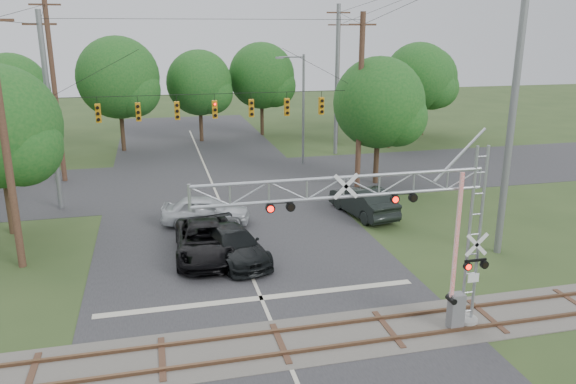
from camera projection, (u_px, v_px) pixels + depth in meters
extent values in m
plane|color=#2D421E|center=(295.00, 378.00, 17.49)|extent=(160.00, 160.00, 0.00)
cube|color=#2B2B2E|center=(243.00, 256.00, 26.82)|extent=(14.00, 90.00, 0.02)
cube|color=#2B2B2E|center=(211.00, 181.00, 39.87)|extent=(90.00, 12.00, 0.02)
cube|color=#555049|center=(280.00, 344.00, 19.35)|extent=(90.00, 3.20, 0.05)
cube|color=brown|center=(285.00, 353.00, 18.66)|extent=(90.00, 0.12, 0.14)
cube|color=brown|center=(276.00, 331.00, 20.01)|extent=(90.00, 0.12, 0.14)
cylinder|color=gray|center=(466.00, 321.00, 20.61)|extent=(0.84, 0.84, 0.28)
cube|color=silver|center=(473.00, 278.00, 19.82)|extent=(0.42, 0.03, 0.33)
cube|color=slate|center=(456.00, 312.00, 20.16)|extent=(0.51, 0.42, 1.40)
cube|color=red|center=(457.00, 238.00, 19.30)|extent=(0.13, 0.08, 4.66)
cylinder|color=slate|center=(50.00, 113.00, 32.37)|extent=(0.32, 0.32, 11.50)
cylinder|color=#402A1D|center=(360.00, 103.00, 36.68)|extent=(0.36, 0.36, 11.50)
cylinder|color=black|center=(214.00, 94.00, 34.28)|extent=(19.00, 0.03, 0.03)
cube|color=#C8810E|center=(98.00, 113.00, 32.99)|extent=(0.30, 0.30, 1.10)
cube|color=#C8810E|center=(138.00, 112.00, 33.51)|extent=(0.30, 0.30, 1.10)
cube|color=#C8810E|center=(177.00, 111.00, 34.03)|extent=(0.30, 0.30, 1.10)
cube|color=#C8810E|center=(215.00, 109.00, 34.55)|extent=(0.30, 0.30, 1.10)
cube|color=#C8810E|center=(251.00, 108.00, 35.07)|extent=(0.30, 0.30, 1.10)
cube|color=#C8810E|center=(287.00, 107.00, 35.59)|extent=(0.30, 0.30, 1.10)
cube|color=#C8810E|center=(321.00, 106.00, 36.11)|extent=(0.30, 0.30, 1.10)
imported|color=black|center=(204.00, 241.00, 26.57)|extent=(2.94, 5.95, 1.62)
imported|color=black|center=(234.00, 245.00, 26.22)|extent=(3.38, 5.63, 1.53)
imported|color=#B9BEC2|center=(206.00, 211.00, 30.92)|extent=(5.10, 2.83, 1.64)
imported|color=black|center=(363.00, 201.00, 32.49)|extent=(2.72, 5.44, 1.71)
cylinder|color=slate|center=(303.00, 110.00, 43.99)|extent=(0.19, 0.19, 8.57)
cylinder|color=slate|center=(292.00, 57.00, 42.63)|extent=(1.90, 0.11, 0.11)
cube|color=slate|center=(279.00, 58.00, 42.42)|extent=(0.57, 0.24, 0.14)
cylinder|color=#402A1D|center=(55.00, 91.00, 38.27)|extent=(0.34, 0.34, 12.67)
cube|color=#402A1D|center=(45.00, 4.00, 36.69)|extent=(2.00, 0.12, 0.12)
cylinder|color=slate|center=(337.00, 81.00, 47.05)|extent=(0.34, 0.34, 12.39)
cube|color=#402A1D|center=(339.00, 13.00, 45.50)|extent=(2.00, 0.12, 0.12)
cylinder|color=#402A1D|center=(5.00, 143.00, 24.08)|extent=(0.34, 0.34, 11.50)
cylinder|color=slate|center=(514.00, 104.00, 25.32)|extent=(0.34, 0.34, 14.39)
cylinder|color=#402A1D|center=(337.00, 82.00, 51.67)|extent=(0.34, 0.34, 11.46)
cube|color=#402A1D|center=(339.00, 25.00, 50.25)|extent=(2.00, 0.12, 0.12)
cylinder|color=#3C2A1B|center=(17.00, 134.00, 46.94)|extent=(0.36, 0.36, 3.95)
sphere|color=#164D1A|center=(11.00, 91.00, 45.93)|extent=(6.10, 6.10, 6.10)
cylinder|color=#3C2A1B|center=(8.00, 197.00, 29.29)|extent=(0.36, 0.36, 4.06)
cylinder|color=#3C2A1B|center=(122.00, 125.00, 49.27)|extent=(0.36, 0.36, 4.55)
sphere|color=#164D1A|center=(118.00, 78.00, 48.10)|extent=(7.03, 7.03, 7.03)
cylinder|color=#3C2A1B|center=(201.00, 121.00, 53.60)|extent=(0.36, 0.36, 3.95)
sphere|color=#164D1A|center=(199.00, 83.00, 52.59)|extent=(6.11, 6.11, 6.11)
cylinder|color=#3C2A1B|center=(262.00, 114.00, 56.74)|extent=(0.36, 0.36, 4.22)
sphere|color=#164D1A|center=(261.00, 76.00, 55.67)|extent=(6.53, 6.53, 6.53)
cylinder|color=#3C2A1B|center=(376.00, 155.00, 38.95)|extent=(0.36, 0.36, 4.00)
sphere|color=#164D1A|center=(379.00, 103.00, 37.93)|extent=(6.19, 6.19, 6.19)
cylinder|color=#3C2A1B|center=(389.00, 129.00, 50.76)|extent=(0.36, 0.36, 3.49)
sphere|color=#164D1A|center=(391.00, 93.00, 49.87)|extent=(5.39, 5.39, 5.39)
cylinder|color=#3C2A1B|center=(416.00, 117.00, 54.97)|extent=(0.36, 0.36, 4.24)
sphere|color=#164D1A|center=(418.00, 77.00, 53.88)|extent=(6.56, 6.56, 6.56)
cylinder|color=#3C2A1B|center=(423.00, 115.00, 56.83)|extent=(0.36, 0.36, 4.05)
sphere|color=#164D1A|center=(425.00, 78.00, 55.79)|extent=(6.26, 6.26, 6.26)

